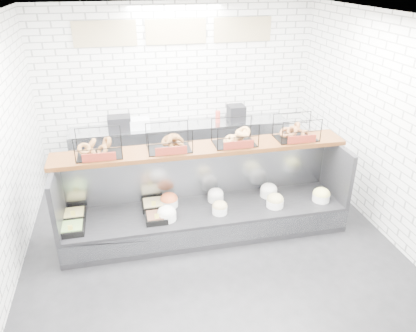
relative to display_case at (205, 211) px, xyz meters
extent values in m
plane|color=black|center=(0.00, -0.34, -0.33)|extent=(5.50, 5.50, 0.00)
cube|color=white|center=(0.00, 2.41, 1.17)|extent=(5.00, 0.02, 3.00)
cube|color=white|center=(2.50, -0.34, 1.17)|extent=(0.02, 5.50, 3.00)
cube|color=white|center=(0.00, -0.34, 2.67)|extent=(5.00, 5.50, 0.02)
cube|color=#C6B589|center=(-1.20, 2.38, 2.17)|extent=(1.05, 0.03, 0.42)
cube|color=#C6B589|center=(0.00, 2.38, 2.17)|extent=(1.05, 0.03, 0.42)
cube|color=#C6B589|center=(1.20, 2.38, 2.17)|extent=(1.05, 0.03, 0.42)
cube|color=black|center=(0.00, -0.04, -0.13)|extent=(4.00, 0.90, 0.40)
cube|color=#93969B|center=(0.00, -0.48, -0.11)|extent=(4.00, 0.03, 0.28)
cube|color=#93969B|center=(0.00, 0.37, 0.47)|extent=(4.00, 0.08, 0.80)
cube|color=black|center=(-1.97, -0.04, 0.47)|extent=(0.06, 0.90, 0.80)
cube|color=black|center=(1.97, -0.04, 0.47)|extent=(0.06, 0.90, 0.80)
cube|color=black|center=(-1.82, -0.23, 0.11)|extent=(0.32, 0.32, 0.08)
cube|color=#729B4F|center=(-1.82, -0.23, 0.15)|extent=(0.27, 0.27, 0.04)
cube|color=#FCE857|center=(-1.82, -0.34, 0.20)|extent=(0.06, 0.01, 0.08)
cube|color=black|center=(-1.81, 0.11, 0.11)|extent=(0.30, 0.30, 0.08)
cube|color=#E1D473|center=(-1.81, 0.11, 0.15)|extent=(0.25, 0.25, 0.04)
cube|color=#FCE857|center=(-1.81, 0.00, 0.20)|extent=(0.06, 0.01, 0.08)
cube|color=black|center=(-0.72, -0.21, 0.11)|extent=(0.29, 0.29, 0.08)
cube|color=brown|center=(-0.72, -0.21, 0.15)|extent=(0.25, 0.25, 0.04)
cube|color=#FCE857|center=(-0.72, -0.31, 0.20)|extent=(0.06, 0.01, 0.08)
cube|color=black|center=(-0.73, 0.13, 0.11)|extent=(0.32, 0.32, 0.08)
cube|color=#D7C384|center=(-0.73, 0.13, 0.15)|extent=(0.27, 0.27, 0.04)
cube|color=#FCE857|center=(-0.73, 0.02, 0.20)|extent=(0.06, 0.01, 0.08)
cylinder|color=white|center=(-0.58, -0.21, 0.13)|extent=(0.26, 0.26, 0.11)
ellipsoid|color=silver|center=(-0.58, -0.21, 0.19)|extent=(0.25, 0.25, 0.18)
cylinder|color=white|center=(-0.50, 0.13, 0.13)|extent=(0.25, 0.25, 0.11)
ellipsoid|color=orange|center=(-0.50, 0.13, 0.19)|extent=(0.25, 0.25, 0.17)
cylinder|color=white|center=(0.16, -0.21, 0.13)|extent=(0.22, 0.22, 0.11)
ellipsoid|color=tan|center=(0.16, -0.21, 0.19)|extent=(0.21, 0.21, 0.15)
cylinder|color=white|center=(0.19, 0.13, 0.13)|extent=(0.23, 0.23, 0.11)
ellipsoid|color=white|center=(0.19, 0.13, 0.19)|extent=(0.23, 0.23, 0.16)
cylinder|color=white|center=(0.98, -0.21, 0.13)|extent=(0.25, 0.25, 0.11)
ellipsoid|color=tan|center=(0.98, -0.21, 0.19)|extent=(0.24, 0.24, 0.17)
cylinder|color=white|center=(0.99, 0.09, 0.13)|extent=(0.25, 0.25, 0.11)
ellipsoid|color=silver|center=(0.99, 0.09, 0.19)|extent=(0.25, 0.25, 0.17)
cylinder|color=white|center=(1.70, -0.20, 0.13)|extent=(0.25, 0.25, 0.11)
ellipsoid|color=#E5E075|center=(1.70, -0.20, 0.19)|extent=(0.25, 0.25, 0.17)
cube|color=#3F210D|center=(0.00, 0.18, 0.90)|extent=(4.10, 0.50, 0.06)
cube|color=black|center=(-1.38, 0.18, 1.10)|extent=(0.60, 0.38, 0.34)
cube|color=maroon|center=(-1.38, -0.03, 1.00)|extent=(0.42, 0.02, 0.11)
cube|color=black|center=(-0.46, 0.18, 1.10)|extent=(0.60, 0.38, 0.34)
cube|color=maroon|center=(-0.46, -0.03, 1.00)|extent=(0.42, 0.02, 0.11)
cube|color=black|center=(0.46, 0.18, 1.10)|extent=(0.60, 0.38, 0.34)
cube|color=maroon|center=(0.46, -0.03, 1.00)|extent=(0.42, 0.02, 0.11)
cube|color=black|center=(1.38, 0.18, 1.10)|extent=(0.60, 0.38, 0.34)
cube|color=maroon|center=(1.38, -0.03, 1.00)|extent=(0.42, 0.02, 0.11)
cube|color=#93969B|center=(0.00, 2.09, 0.12)|extent=(4.00, 0.60, 0.90)
cube|color=black|center=(-1.11, 2.08, 0.69)|extent=(0.40, 0.30, 0.24)
cube|color=silver|center=(-0.75, 2.07, 0.66)|extent=(0.35, 0.28, 0.18)
cylinder|color=#C94132|center=(0.68, 2.06, 0.68)|extent=(0.09, 0.09, 0.22)
cube|color=black|center=(1.04, 2.05, 0.72)|extent=(0.30, 0.30, 0.30)
camera|label=1|loc=(-1.04, -4.87, 3.16)|focal=35.00mm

